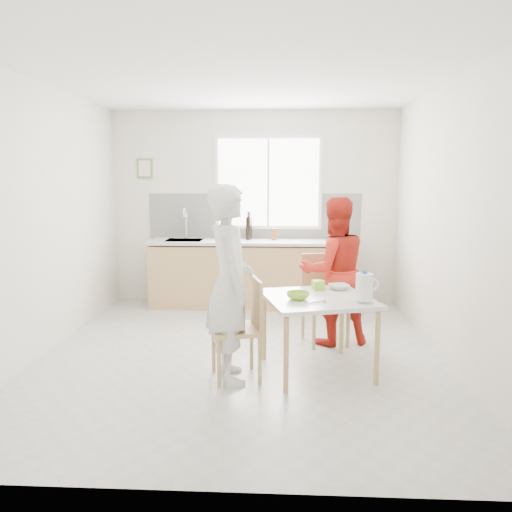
{
  "coord_description": "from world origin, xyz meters",
  "views": [
    {
      "loc": [
        0.39,
        -4.82,
        1.76
      ],
      "look_at": [
        0.13,
        0.2,
        0.98
      ],
      "focal_mm": 35.0,
      "sensor_mm": 36.0,
      "label": 1
    }
  ],
  "objects": [
    {
      "name": "soap_bottle",
      "position": [
        -0.49,
        2.12,
        1.01
      ],
      "size": [
        0.1,
        0.1,
        0.17
      ],
      "primitive_type": "imported",
      "rotation": [
        0.0,
        0.0,
        -0.41
      ],
      "color": "#999999",
      "rests_on": "kitchen_counter"
    },
    {
      "name": "picture_frame",
      "position": [
        -1.55,
        2.23,
        1.9
      ],
      "size": [
        0.22,
        0.03,
        0.28
      ],
      "color": "#5E9845",
      "rests_on": "room_shell"
    },
    {
      "name": "cutting_board",
      "position": [
        1.19,
        1.83,
        0.93
      ],
      "size": [
        0.41,
        0.34,
        0.01
      ],
      "primitive_type": "cube",
      "rotation": [
        0.0,
        0.0,
        0.29
      ],
      "color": "#85CF2F",
      "rests_on": "kitchen_counter"
    },
    {
      "name": "bowl_green",
      "position": [
        0.54,
        -0.52,
        0.74
      ],
      "size": [
        0.25,
        0.25,
        0.06
      ],
      "primitive_type": "imported",
      "rotation": [
        0.0,
        0.0,
        0.26
      ],
      "color": "#89C52D",
      "rests_on": "dining_table"
    },
    {
      "name": "spoon",
      "position": [
        0.7,
        -0.65,
        0.71
      ],
      "size": [
        0.14,
        0.1,
        0.01
      ],
      "primitive_type": "cylinder",
      "rotation": [
        0.0,
        1.57,
        0.61
      ],
      "color": "#A5A5AA",
      "rests_on": "dining_table"
    },
    {
      "name": "dining_table",
      "position": [
        0.72,
        -0.42,
        0.63
      ],
      "size": [
        1.12,
        1.12,
        0.7
      ],
      "rotation": [
        0.0,
        0.0,
        0.26
      ],
      "color": "silver",
      "rests_on": "ground"
    },
    {
      "name": "window",
      "position": [
        0.2,
        2.23,
        1.7
      ],
      "size": [
        1.5,
        0.06,
        1.3
      ],
      "color": "white",
      "rests_on": "room_shell"
    },
    {
      "name": "wine_bottle_b",
      "position": [
        -0.06,
        2.14,
        1.07
      ],
      "size": [
        0.07,
        0.07,
        0.3
      ],
      "primitive_type": "cylinder",
      "color": "black",
      "rests_on": "kitchen_counter"
    },
    {
      "name": "wine_bottle_a",
      "position": [
        -0.07,
        1.99,
        1.08
      ],
      "size": [
        0.07,
        0.07,
        0.32
      ],
      "primitive_type": "cylinder",
      "color": "black",
      "rests_on": "kitchen_counter"
    },
    {
      "name": "ground",
      "position": [
        0.0,
        0.0,
        0.0
      ],
      "size": [
        4.5,
        4.5,
        0.0
      ],
      "primitive_type": "plane",
      "color": "#B7B7B2",
      "rests_on": "ground"
    },
    {
      "name": "room_shell",
      "position": [
        0.0,
        0.0,
        1.64
      ],
      "size": [
        4.5,
        4.5,
        4.5
      ],
      "color": "silver",
      "rests_on": "ground"
    },
    {
      "name": "jar_amber",
      "position": [
        0.29,
        2.0,
        1.0
      ],
      "size": [
        0.06,
        0.06,
        0.16
      ],
      "primitive_type": "cylinder",
      "color": "brown",
      "rests_on": "kitchen_counter"
    },
    {
      "name": "chair_far",
      "position": [
        0.85,
        0.47,
        0.52
      ],
      "size": [
        0.54,
        0.54,
        0.95
      ],
      "rotation": [
        0.0,
        0.0,
        0.26
      ],
      "color": "tan",
      "rests_on": "ground"
    },
    {
      "name": "bowl_white",
      "position": [
        0.95,
        -0.1,
        0.73
      ],
      "size": [
        0.24,
        0.24,
        0.05
      ],
      "primitive_type": "imported",
      "rotation": [
        0.0,
        0.0,
        0.26
      ],
      "color": "silver",
      "rests_on": "dining_table"
    },
    {
      "name": "person_white",
      "position": [
        -0.05,
        -0.62,
        0.86
      ],
      "size": [
        0.56,
        0.71,
        1.71
      ],
      "primitive_type": "imported",
      "rotation": [
        0.0,
        0.0,
        1.83
      ],
      "color": "silver",
      "rests_on": "ground"
    },
    {
      "name": "backsplash",
      "position": [
        0.0,
        2.24,
        1.23
      ],
      "size": [
        3.0,
        0.02,
        0.65
      ],
      "primitive_type": "cube",
      "color": "white",
      "rests_on": "room_shell"
    },
    {
      "name": "person_red",
      "position": [
        0.95,
        0.42,
        0.78
      ],
      "size": [
        0.89,
        0.77,
        1.57
      ],
      "primitive_type": "imported",
      "rotation": [
        0.0,
        0.0,
        3.4
      ],
      "color": "red",
      "rests_on": "ground"
    },
    {
      "name": "kitchen_counter",
      "position": [
        -0.0,
        1.95,
        0.42
      ],
      "size": [
        2.84,
        0.64,
        1.37
      ],
      "color": "tan",
      "rests_on": "ground"
    },
    {
      "name": "chair_left",
      "position": [
        0.06,
        -0.59,
        0.49
      ],
      "size": [
        0.51,
        0.51,
        0.9
      ],
      "rotation": [
        0.0,
        0.0,
        -1.31
      ],
      "color": "tan",
      "rests_on": "ground"
    },
    {
      "name": "green_box",
      "position": [
        0.75,
        -0.12,
        0.75
      ],
      "size": [
        0.12,
        0.12,
        0.09
      ],
      "primitive_type": "cube",
      "rotation": [
        0.0,
        0.0,
        0.26
      ],
      "color": "#83CC2F",
      "rests_on": "dining_table"
    },
    {
      "name": "milk_jug",
      "position": [
        1.11,
        -0.61,
        0.84
      ],
      "size": [
        0.2,
        0.15,
        0.26
      ],
      "rotation": [
        0.0,
        0.0,
        0.26
      ],
      "color": "white",
      "rests_on": "dining_table"
    }
  ]
}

